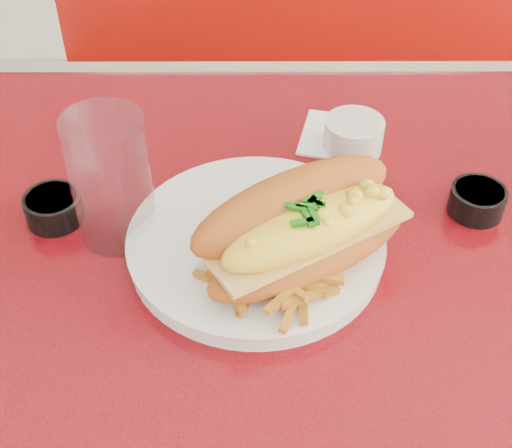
{
  "coord_description": "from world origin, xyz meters",
  "views": [
    {
      "loc": [
        -0.15,
        -0.56,
        1.33
      ],
      "look_at": [
        -0.15,
        0.01,
        0.81
      ],
      "focal_mm": 50.0,
      "sensor_mm": 36.0,
      "label": 1
    }
  ],
  "objects_px": {
    "diner_table": "(375,344)",
    "mac_hoagie": "(304,227)",
    "sauce_cup_left": "(54,207)",
    "water_tumbler": "(111,180)",
    "fork": "(306,248)",
    "gravy_ramekin": "(354,134)",
    "dinner_plate": "(256,243)",
    "sauce_cup_right": "(477,199)",
    "booth_bench_far": "(317,156)"
  },
  "relations": [
    {
      "from": "mac_hoagie",
      "to": "gravy_ramekin",
      "type": "distance_m",
      "value": 0.24
    },
    {
      "from": "dinner_plate",
      "to": "water_tumbler",
      "type": "relative_size",
      "value": 1.97
    },
    {
      "from": "booth_bench_far",
      "to": "fork",
      "type": "bearing_deg",
      "value": -96.74
    },
    {
      "from": "water_tumbler",
      "to": "fork",
      "type": "bearing_deg",
      "value": -13.01
    },
    {
      "from": "fork",
      "to": "water_tumbler",
      "type": "bearing_deg",
      "value": 51.08
    },
    {
      "from": "booth_bench_far",
      "to": "dinner_plate",
      "type": "height_order",
      "value": "booth_bench_far"
    },
    {
      "from": "sauce_cup_left",
      "to": "sauce_cup_right",
      "type": "relative_size",
      "value": 1.18
    },
    {
      "from": "booth_bench_far",
      "to": "dinner_plate",
      "type": "distance_m",
      "value": 0.95
    },
    {
      "from": "fork",
      "to": "mac_hoagie",
      "type": "bearing_deg",
      "value": 138.46
    },
    {
      "from": "diner_table",
      "to": "mac_hoagie",
      "type": "height_order",
      "value": "mac_hoagie"
    },
    {
      "from": "mac_hoagie",
      "to": "booth_bench_far",
      "type": "bearing_deg",
      "value": 51.49
    },
    {
      "from": "sauce_cup_left",
      "to": "water_tumbler",
      "type": "xyz_separation_m",
      "value": [
        0.08,
        -0.02,
        0.06
      ]
    },
    {
      "from": "dinner_plate",
      "to": "mac_hoagie",
      "type": "relative_size",
      "value": 1.13
    },
    {
      "from": "dinner_plate",
      "to": "gravy_ramekin",
      "type": "bearing_deg",
      "value": 56.1
    },
    {
      "from": "diner_table",
      "to": "fork",
      "type": "distance_m",
      "value": 0.21
    },
    {
      "from": "diner_table",
      "to": "sauce_cup_right",
      "type": "bearing_deg",
      "value": 33.68
    },
    {
      "from": "fork",
      "to": "gravy_ramekin",
      "type": "distance_m",
      "value": 0.22
    },
    {
      "from": "mac_hoagie",
      "to": "fork",
      "type": "relative_size",
      "value": 1.72
    },
    {
      "from": "diner_table",
      "to": "sauce_cup_right",
      "type": "height_order",
      "value": "sauce_cup_right"
    },
    {
      "from": "diner_table",
      "to": "booth_bench_far",
      "type": "xyz_separation_m",
      "value": [
        0.0,
        0.81,
        -0.32
      ]
    },
    {
      "from": "booth_bench_far",
      "to": "sauce_cup_right",
      "type": "bearing_deg",
      "value": -81.63
    },
    {
      "from": "fork",
      "to": "water_tumbler",
      "type": "distance_m",
      "value": 0.22
    },
    {
      "from": "diner_table",
      "to": "dinner_plate",
      "type": "relative_size",
      "value": 4.08
    },
    {
      "from": "diner_table",
      "to": "dinner_plate",
      "type": "distance_m",
      "value": 0.23
    },
    {
      "from": "booth_bench_far",
      "to": "gravy_ramekin",
      "type": "bearing_deg",
      "value": -92.21
    },
    {
      "from": "diner_table",
      "to": "mac_hoagie",
      "type": "relative_size",
      "value": 4.63
    },
    {
      "from": "sauce_cup_right",
      "to": "booth_bench_far",
      "type": "bearing_deg",
      "value": 98.37
    },
    {
      "from": "booth_bench_far",
      "to": "gravy_ramekin",
      "type": "relative_size",
      "value": 13.69
    },
    {
      "from": "fork",
      "to": "sauce_cup_left",
      "type": "bearing_deg",
      "value": 50.37
    },
    {
      "from": "dinner_plate",
      "to": "sauce_cup_right",
      "type": "bearing_deg",
      "value": 14.1
    },
    {
      "from": "diner_table",
      "to": "dinner_plate",
      "type": "xyz_separation_m",
      "value": [
        -0.15,
        0.01,
        0.17
      ]
    },
    {
      "from": "sauce_cup_left",
      "to": "water_tumbler",
      "type": "distance_m",
      "value": 0.1
    },
    {
      "from": "diner_table",
      "to": "water_tumbler",
      "type": "bearing_deg",
      "value": 172.8
    },
    {
      "from": "booth_bench_far",
      "to": "gravy_ramekin",
      "type": "height_order",
      "value": "booth_bench_far"
    },
    {
      "from": "dinner_plate",
      "to": "sauce_cup_left",
      "type": "xyz_separation_m",
      "value": [
        -0.23,
        0.05,
        0.01
      ]
    },
    {
      "from": "booth_bench_far",
      "to": "mac_hoagie",
      "type": "relative_size",
      "value": 4.51
    },
    {
      "from": "dinner_plate",
      "to": "gravy_ramekin",
      "type": "distance_m",
      "value": 0.23
    },
    {
      "from": "fork",
      "to": "gravy_ramekin",
      "type": "relative_size",
      "value": 1.76
    },
    {
      "from": "dinner_plate",
      "to": "diner_table",
      "type": "bearing_deg",
      "value": -2.77
    },
    {
      "from": "diner_table",
      "to": "gravy_ramekin",
      "type": "relative_size",
      "value": 14.04
    },
    {
      "from": "mac_hoagie",
      "to": "water_tumbler",
      "type": "relative_size",
      "value": 1.74
    },
    {
      "from": "booth_bench_far",
      "to": "sauce_cup_left",
      "type": "height_order",
      "value": "booth_bench_far"
    },
    {
      "from": "dinner_plate",
      "to": "water_tumbler",
      "type": "height_order",
      "value": "water_tumbler"
    },
    {
      "from": "diner_table",
      "to": "booth_bench_far",
      "type": "bearing_deg",
      "value": 90.0
    },
    {
      "from": "dinner_plate",
      "to": "water_tumbler",
      "type": "xyz_separation_m",
      "value": [
        -0.16,
        0.03,
        0.07
      ]
    },
    {
      "from": "booth_bench_far",
      "to": "gravy_ramekin",
      "type": "xyz_separation_m",
      "value": [
        -0.02,
        -0.61,
        0.51
      ]
    },
    {
      "from": "mac_hoagie",
      "to": "fork",
      "type": "distance_m",
      "value": 0.05
    },
    {
      "from": "dinner_plate",
      "to": "sauce_cup_left",
      "type": "bearing_deg",
      "value": 167.18
    },
    {
      "from": "gravy_ramekin",
      "to": "dinner_plate",
      "type": "bearing_deg",
      "value": -123.9
    },
    {
      "from": "mac_hoagie",
      "to": "gravy_ramekin",
      "type": "bearing_deg",
      "value": 39.04
    }
  ]
}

